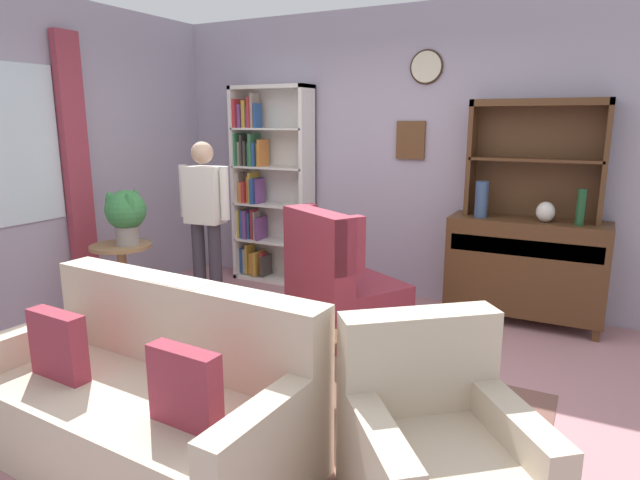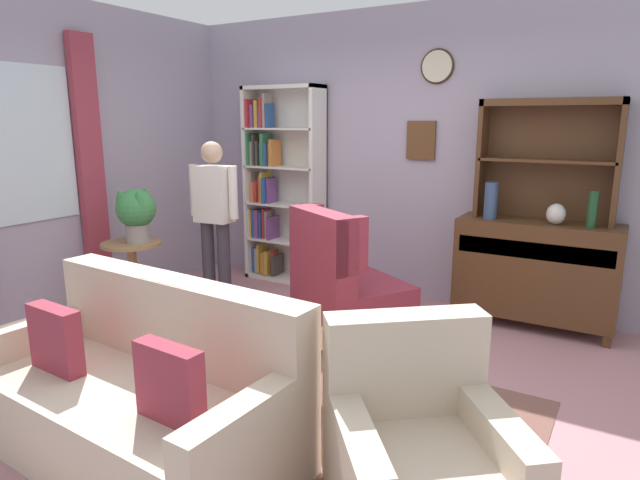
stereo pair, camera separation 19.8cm
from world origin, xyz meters
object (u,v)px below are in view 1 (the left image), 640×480
Objects in this scene: wingback_chair at (339,288)px; vase_tall at (482,199)px; bookshelf at (267,187)px; armchair_floral at (437,458)px; book_stack at (259,326)px; bottle_wine at (581,207)px; sideboard at (525,266)px; couch_floral at (148,403)px; coffee_table at (277,344)px; plant_stand at (123,274)px; potted_plant_large at (126,213)px; person_reading at (205,214)px; vase_round at (546,212)px; sideboard_hutch at (537,143)px.

vase_tall is at bearing 43.15° from wingback_chair.
armchair_floral is at bearing -46.14° from bookshelf.
bookshelf reaches higher than book_stack.
bottle_wine reaches higher than wingback_chair.
couch_floral is (-1.46, -2.99, -0.20)m from sideboard.
bottle_wine is 0.37× the size of coffee_table.
plant_stand is 1.43× the size of potted_plant_large.
bookshelf is 1.35× the size of person_reading.
vase_round is 3.40m from couch_floral.
plant_stand reaches higher than book_stack.
bottle_wine is (0.39, -0.09, 0.56)m from sideboard.
sideboard is 0.71× the size of couch_floral.
bookshelf reaches higher than vase_tall.
person_reading reaches higher than potted_plant_large.
person_reading reaches higher than vase_round.
bottle_wine is at bearing 22.66° from plant_stand.
sideboard_hutch is at bearing 22.11° from person_reading.
wingback_chair is 1.36× the size of coffee_table.
potted_plant_large is (-1.64, 1.45, 0.65)m from couch_floral.
vase_tall reaches higher than wingback_chair.
armchair_floral is 2.26× the size of potted_plant_large.
couch_floral is 2.28m from potted_plant_large.
bookshelf is at bearing 121.77° from book_stack.
sideboard_hutch reaches higher than couch_floral.
couch_floral is at bearing -105.27° from coffee_table.
vase_round is 1.82m from wingback_chair.
bookshelf is at bearing 142.85° from wingback_chair.
potted_plant_large is (-3.09, 1.19, 0.68)m from armchair_floral.
wingback_chair reaches higher than book_stack.
vase_round is 3.55m from potted_plant_large.
bookshelf is 9.59× the size of book_stack.
plant_stand is at bearing -157.34° from bottle_wine.
sideboard reaches higher than plant_stand.
vase_tall is 0.39× the size of coffee_table.
potted_plant_large is (-0.39, -1.62, -0.07)m from bookshelf.
armchair_floral is 0.69× the size of person_reading.
wingback_chair is 1.46m from person_reading.
vase_round is at bearing 18.01° from person_reading.
vase_tall is at bearing 67.74° from coffee_table.
bookshelf is 1.07m from person_reading.
sideboard is 1.90× the size of plant_stand.
potted_plant_large is (-3.49, -1.45, -0.10)m from bottle_wine.
vase_tall is at bearing 21.44° from person_reading.
sideboard_hutch is at bearing 126.48° from vase_round.
vase_tall is at bearing 65.89° from book_stack.
wingback_chair reaches higher than coffee_table.
armchair_floral is 2.21m from wingback_chair.
couch_floral is 0.86m from book_stack.
sideboard_hutch is 0.65m from vase_tall.
bottle_wine is (0.39, -0.20, -0.49)m from sideboard_hutch.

